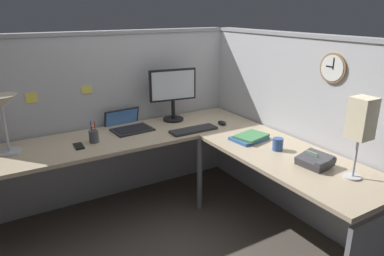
{
  "coord_description": "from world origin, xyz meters",
  "views": [
    {
      "loc": [
        -1.38,
        -2.28,
        1.76
      ],
      "look_at": [
        0.09,
        0.18,
        0.79
      ],
      "focal_mm": 32.98,
      "sensor_mm": 36.0,
      "label": 1
    }
  ],
  "objects_px": {
    "coffee_mug": "(278,144)",
    "monitor": "(173,91)",
    "wall_clock": "(333,68)",
    "desk_lamp_paper": "(361,121)",
    "keyboard": "(194,130)",
    "computer_mouse": "(222,123)",
    "book_stack": "(250,137)",
    "pen_cup": "(94,136)",
    "office_phone": "(316,161)",
    "cell_phone": "(79,146)",
    "desk_lamp_dome": "(1,106)",
    "laptop": "(128,125)"
  },
  "relations": [
    {
      "from": "coffee_mug",
      "to": "laptop",
      "type": "bearing_deg",
      "value": 125.71
    },
    {
      "from": "computer_mouse",
      "to": "coffee_mug",
      "type": "height_order",
      "value": "coffee_mug"
    },
    {
      "from": "pen_cup",
      "to": "wall_clock",
      "type": "bearing_deg",
      "value": -34.94
    },
    {
      "from": "keyboard",
      "to": "book_stack",
      "type": "height_order",
      "value": "book_stack"
    },
    {
      "from": "monitor",
      "to": "coffee_mug",
      "type": "height_order",
      "value": "monitor"
    },
    {
      "from": "coffee_mug",
      "to": "wall_clock",
      "type": "distance_m",
      "value": 0.69
    },
    {
      "from": "cell_phone",
      "to": "desk_lamp_paper",
      "type": "bearing_deg",
      "value": -43.62
    },
    {
      "from": "desk_lamp_paper",
      "to": "wall_clock",
      "type": "bearing_deg",
      "value": 59.93
    },
    {
      "from": "laptop",
      "to": "desk_lamp_dome",
      "type": "distance_m",
      "value": 1.04
    },
    {
      "from": "desk_lamp_paper",
      "to": "computer_mouse",
      "type": "bearing_deg",
      "value": 93.44
    },
    {
      "from": "monitor",
      "to": "desk_lamp_paper",
      "type": "bearing_deg",
      "value": -76.45
    },
    {
      "from": "keyboard",
      "to": "desk_lamp_paper",
      "type": "height_order",
      "value": "desk_lamp_paper"
    },
    {
      "from": "keyboard",
      "to": "computer_mouse",
      "type": "distance_m",
      "value": 0.33
    },
    {
      "from": "desk_lamp_dome",
      "to": "book_stack",
      "type": "height_order",
      "value": "desk_lamp_dome"
    },
    {
      "from": "computer_mouse",
      "to": "coffee_mug",
      "type": "distance_m",
      "value": 0.74
    },
    {
      "from": "keyboard",
      "to": "book_stack",
      "type": "relative_size",
      "value": 1.37
    },
    {
      "from": "pen_cup",
      "to": "office_phone",
      "type": "height_order",
      "value": "pen_cup"
    },
    {
      "from": "keyboard",
      "to": "desk_lamp_dome",
      "type": "bearing_deg",
      "value": 169.0
    },
    {
      "from": "desk_lamp_dome",
      "to": "coffee_mug",
      "type": "xyz_separation_m",
      "value": [
        1.77,
        -1.0,
        -0.32
      ]
    },
    {
      "from": "desk_lamp_dome",
      "to": "wall_clock",
      "type": "bearing_deg",
      "value": -28.66
    },
    {
      "from": "laptop",
      "to": "wall_clock",
      "type": "bearing_deg",
      "value": -48.0
    },
    {
      "from": "office_phone",
      "to": "wall_clock",
      "type": "distance_m",
      "value": 0.7
    },
    {
      "from": "desk_lamp_dome",
      "to": "cell_phone",
      "type": "relative_size",
      "value": 3.09
    },
    {
      "from": "monitor",
      "to": "desk_lamp_paper",
      "type": "height_order",
      "value": "desk_lamp_paper"
    },
    {
      "from": "monitor",
      "to": "office_phone",
      "type": "xyz_separation_m",
      "value": [
        0.34,
        -1.44,
        -0.26
      ]
    },
    {
      "from": "pen_cup",
      "to": "book_stack",
      "type": "bearing_deg",
      "value": -28.5
    },
    {
      "from": "desk_lamp_paper",
      "to": "wall_clock",
      "type": "relative_size",
      "value": 2.41
    },
    {
      "from": "monitor",
      "to": "desk_lamp_paper",
      "type": "xyz_separation_m",
      "value": [
        0.41,
        -1.69,
        0.09
      ]
    },
    {
      "from": "computer_mouse",
      "to": "wall_clock",
      "type": "relative_size",
      "value": 0.47
    },
    {
      "from": "desk_lamp_dome",
      "to": "wall_clock",
      "type": "relative_size",
      "value": 2.02
    },
    {
      "from": "desk_lamp_paper",
      "to": "book_stack",
      "type": "bearing_deg",
      "value": 97.72
    },
    {
      "from": "pen_cup",
      "to": "desk_lamp_paper",
      "type": "xyz_separation_m",
      "value": [
        1.24,
        -1.49,
        0.33
      ]
    },
    {
      "from": "monitor",
      "to": "keyboard",
      "type": "xyz_separation_m",
      "value": [
        0.0,
        -0.38,
        -0.28
      ]
    },
    {
      "from": "cell_phone",
      "to": "coffee_mug",
      "type": "relative_size",
      "value": 1.5
    },
    {
      "from": "office_phone",
      "to": "wall_clock",
      "type": "bearing_deg",
      "value": 31.59
    },
    {
      "from": "computer_mouse",
      "to": "office_phone",
      "type": "xyz_separation_m",
      "value": [
        0.01,
        -1.09,
        0.02
      ]
    },
    {
      "from": "keyboard",
      "to": "laptop",
      "type": "bearing_deg",
      "value": 140.62
    },
    {
      "from": "pen_cup",
      "to": "office_phone",
      "type": "distance_m",
      "value": 1.71
    },
    {
      "from": "desk_lamp_dome",
      "to": "pen_cup",
      "type": "bearing_deg",
      "value": -9.93
    },
    {
      "from": "desk_lamp_paper",
      "to": "wall_clock",
      "type": "height_order",
      "value": "wall_clock"
    },
    {
      "from": "desk_lamp_paper",
      "to": "desk_lamp_dome",
      "type": "bearing_deg",
      "value": 139.32
    },
    {
      "from": "computer_mouse",
      "to": "office_phone",
      "type": "height_order",
      "value": "office_phone"
    },
    {
      "from": "cell_phone",
      "to": "coffee_mug",
      "type": "height_order",
      "value": "coffee_mug"
    },
    {
      "from": "keyboard",
      "to": "computer_mouse",
      "type": "relative_size",
      "value": 4.13
    },
    {
      "from": "office_phone",
      "to": "book_stack",
      "type": "xyz_separation_m",
      "value": [
        -0.05,
        0.64,
        -0.02
      ]
    },
    {
      "from": "computer_mouse",
      "to": "pen_cup",
      "type": "height_order",
      "value": "pen_cup"
    },
    {
      "from": "monitor",
      "to": "book_stack",
      "type": "bearing_deg",
      "value": -70.42
    },
    {
      "from": "coffee_mug",
      "to": "monitor",
      "type": "bearing_deg",
      "value": 106.54
    },
    {
      "from": "computer_mouse",
      "to": "cell_phone",
      "type": "height_order",
      "value": "computer_mouse"
    },
    {
      "from": "pen_cup",
      "to": "office_phone",
      "type": "relative_size",
      "value": 0.82
    }
  ]
}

